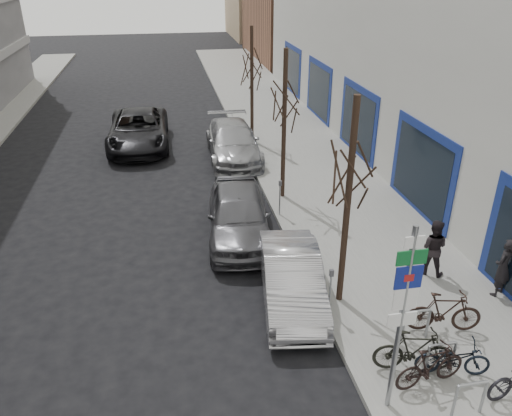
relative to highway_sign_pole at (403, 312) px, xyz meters
name	(u,v)px	position (x,y,z in m)	size (l,w,h in m)	color
sidewalk_east	(330,193)	(2.10, 10.01, -2.38)	(5.00, 70.00, 0.15)	slate
brick_building_far	(319,11)	(10.60, 40.01, 1.54)	(12.00, 14.00, 8.00)	brown
highway_sign_pole	(403,312)	(0.00, 0.00, 0.00)	(0.55, 0.10, 4.20)	gray
bike_rack	(441,355)	(1.40, 0.61, -1.80)	(0.66, 2.26, 0.83)	gray
tree_near	(352,156)	(0.20, 3.51, 1.65)	(1.80, 1.80, 5.50)	black
tree_mid	(285,90)	(0.20, 10.01, 1.65)	(1.80, 1.80, 5.50)	black
tree_far	(252,58)	(0.20, 16.51, 1.65)	(1.80, 1.80, 5.50)	black
meter_front	(330,287)	(-0.25, 3.01, -1.54)	(0.10, 0.08, 1.27)	gray
meter_mid	(280,194)	(-0.25, 8.51, -1.54)	(0.10, 0.08, 1.27)	gray
meter_back	(252,143)	(-0.25, 14.01, -1.54)	(0.10, 0.08, 1.27)	gray
bike_near_right	(431,366)	(1.04, 0.36, -1.81)	(0.49, 1.63, 0.99)	black
bike_mid_curb	(453,356)	(1.66, 0.55, -1.83)	(0.48, 1.57, 0.96)	black
bike_mid_inner	(414,350)	(0.89, 0.82, -1.78)	(0.52, 1.74, 1.06)	black
bike_far_inner	(444,312)	(2.18, 1.88, -1.77)	(0.53, 1.79, 1.09)	black
parked_car_front	(292,279)	(-1.00, 3.85, -1.76)	(1.47, 4.23, 1.39)	#BAB9BE
parked_car_mid	(239,214)	(-1.84, 7.47, -1.64)	(1.93, 4.81, 1.64)	#535359
parked_car_back	(233,142)	(-1.00, 14.61, -1.67)	(2.21, 5.44, 1.58)	#939397
lane_car	(139,130)	(-5.21, 17.15, -1.63)	(2.76, 5.98, 1.66)	black
pedestrian_near	(503,267)	(4.37, 2.95, -1.48)	(0.60, 0.39, 1.65)	black
pedestrian_far	(433,247)	(3.08, 4.22, -1.47)	(0.62, 0.42, 1.67)	black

